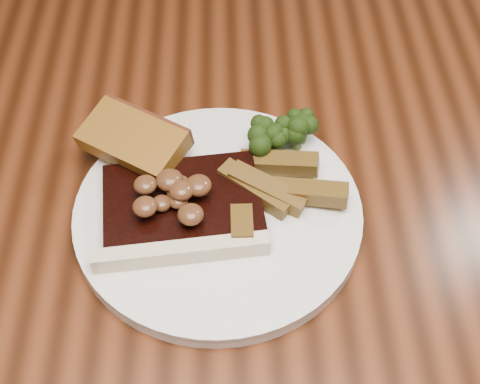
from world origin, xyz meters
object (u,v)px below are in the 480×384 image
object	(u,v)px
dining_table	(251,250)
chair_far	(135,3)
garlic_bread	(135,154)
steak	(183,209)
plate	(218,214)
potato_wedges	(279,201)

from	to	relation	value
dining_table	chair_far	bearing A→B (deg)	105.78
dining_table	garlic_bread	world-z (taller)	garlic_bread
chair_far	steak	bearing A→B (deg)	108.79
dining_table	plate	distance (m)	0.11
garlic_bread	steak	bearing A→B (deg)	-22.72
dining_table	potato_wedges	world-z (taller)	potato_wedges
chair_far	garlic_bread	distance (m)	0.75
chair_far	plate	xyz separation A→B (m)	(0.17, -0.75, 0.27)
chair_far	potato_wedges	distance (m)	0.83
chair_far	potato_wedges	world-z (taller)	chair_far
chair_far	garlic_bread	size ratio (longest dim) A/B	8.55
dining_table	plate	world-z (taller)	plate
plate	steak	size ratio (longest dim) A/B	1.88
plate	garlic_bread	size ratio (longest dim) A/B	2.71
potato_wedges	steak	bearing A→B (deg)	-175.77
dining_table	garlic_bread	size ratio (longest dim) A/B	15.54
garlic_bread	plate	bearing A→B (deg)	-6.36
plate	steak	distance (m)	0.04
steak	plate	bearing A→B (deg)	3.72
dining_table	potato_wedges	xyz separation A→B (m)	(0.02, -0.02, 0.12)
plate	steak	xyz separation A→B (m)	(-0.03, -0.01, 0.02)
chair_far	plate	world-z (taller)	chair_far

